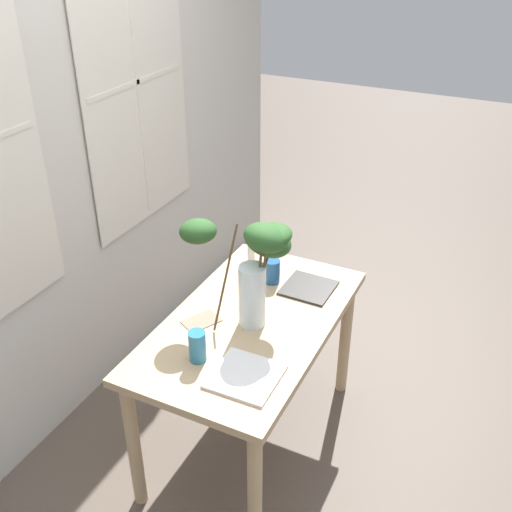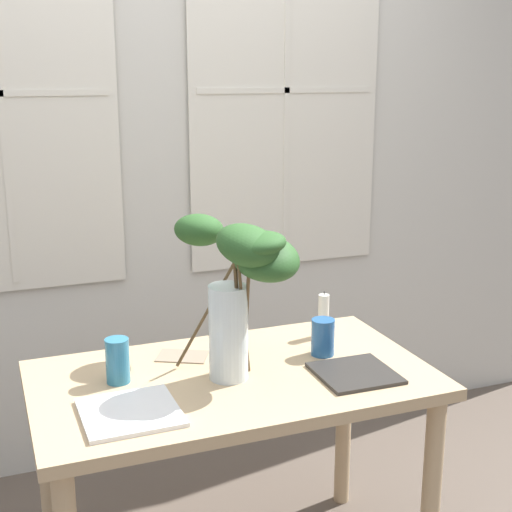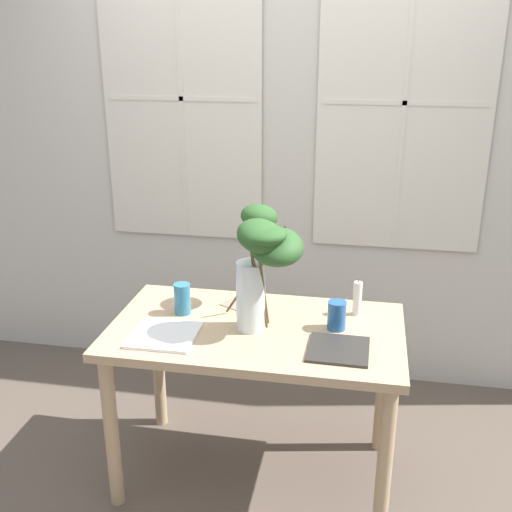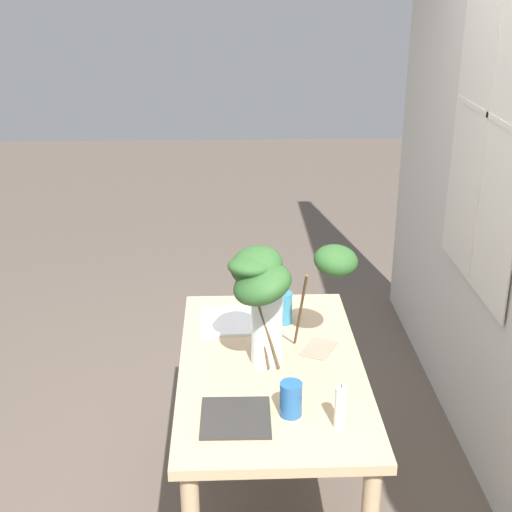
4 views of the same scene
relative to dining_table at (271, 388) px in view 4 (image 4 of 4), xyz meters
The scene contains 8 objects.
dining_table is the anchor object (origin of this frame).
vase_with_branches 0.44m from the dining_table, ahead, with size 0.38×0.53×0.51m.
drinking_glass_blue_left 0.40m from the dining_table, 167.93° to the left, with size 0.07×0.07×0.14m, color teal.
drinking_glass_blue_right 0.38m from the dining_table, ahead, with size 0.08×0.08×0.12m, color #235693.
plate_square_left 0.40m from the dining_table, 156.70° to the right, with size 0.27×0.27×0.01m, color white.
plate_square_right 0.40m from the dining_table, 21.78° to the right, with size 0.24×0.24×0.01m, color #2D2B28.
napkin_folded 0.25m from the dining_table, 118.91° to the left, with size 0.16×0.11×0.00m, color gray.
pillar_candle 0.50m from the dining_table, 26.08° to the left, with size 0.04×0.04×0.17m.
Camera 4 is at (2.43, -0.16, 2.21)m, focal length 51.02 mm.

